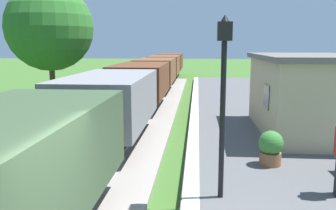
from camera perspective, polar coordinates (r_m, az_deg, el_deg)
The scene contains 5 objects.
freight_train at distance 21.72m, azimuth -2.99°, elevation 4.46°, with size 2.50×39.20×2.12m.
station_hut at distance 13.60m, azimuth 21.34°, elevation 1.74°, with size 3.50×5.80×2.78m.
potted_planter at distance 9.73m, azimuth 16.14°, elevation -6.56°, with size 0.64×0.64×0.92m.
lamp_post_near at distance 7.08m, azimuth 8.90°, elevation 4.87°, with size 0.28×0.28×3.70m.
tree_field_left at distance 19.41m, azimuth -18.46°, elevation 11.70°, with size 4.41×4.41×6.43m.
Camera 1 is at (0.50, -4.00, 3.39)m, focal length 38.00 mm.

